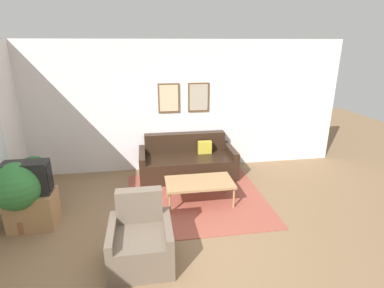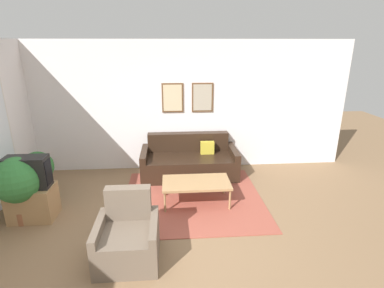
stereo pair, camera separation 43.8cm
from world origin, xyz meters
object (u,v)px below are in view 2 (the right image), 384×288
coffee_table (196,183)px  armchair (128,238)px  tv (27,172)px  couch (189,162)px  potted_plant_tall (18,182)px

coffee_table → armchair: bearing=-126.6°
coffee_table → tv: (-2.57, -0.27, 0.41)m
couch → coffee_table: bearing=-88.1°
armchair → potted_plant_tall: size_ratio=0.83×
coffee_table → potted_plant_tall: size_ratio=1.09×
tv → armchair: (1.59, -1.05, -0.49)m
potted_plant_tall → tv: bearing=36.2°
couch → tv: (-2.54, -1.45, 0.49)m
tv → armchair: bearing=-33.5°
coffee_table → potted_plant_tall: potted_plant_tall is taller
couch → armchair: 2.67m
armchair → potted_plant_tall: 2.00m
tv → potted_plant_tall: 0.19m
armchair → coffee_table: bearing=35.7°
armchair → tv: bearing=128.9°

